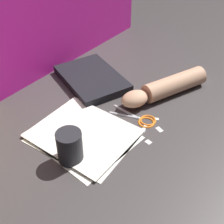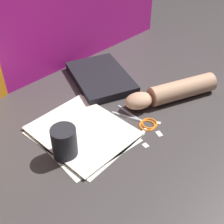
% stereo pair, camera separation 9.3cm
% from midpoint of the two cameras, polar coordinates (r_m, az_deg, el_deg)
% --- Properties ---
extents(ground_plane, '(6.00, 6.00, 0.00)m').
position_cam_midpoint_polar(ground_plane, '(1.00, -1.75, -1.47)').
color(ground_plane, '#3D3838').
extents(backdrop_panel_center, '(0.81, 0.03, 0.42)m').
position_cam_midpoint_polar(backdrop_panel_center, '(1.25, -10.24, 18.00)').
color(backdrop_panel_center, '#D81E9E').
rests_on(backdrop_panel_center, ground_plane).
extents(paper_stack, '(0.27, 0.31, 0.01)m').
position_cam_midpoint_polar(paper_stack, '(0.95, -8.05, -4.25)').
color(paper_stack, white).
rests_on(paper_stack, ground_plane).
extents(book_closed, '(0.28, 0.32, 0.03)m').
position_cam_midpoint_polar(book_closed, '(1.17, -6.02, 6.00)').
color(book_closed, black).
rests_on(book_closed, ground_plane).
extents(scissors, '(0.08, 0.16, 0.01)m').
position_cam_midpoint_polar(scissors, '(1.00, 2.62, -1.27)').
color(scissors, silver).
rests_on(scissors, ground_plane).
extents(hand_forearm, '(0.34, 0.19, 0.07)m').
position_cam_midpoint_polar(hand_forearm, '(1.09, 7.36, 4.38)').
color(hand_forearm, tan).
rests_on(hand_forearm, ground_plane).
extents(paper_scrap_near, '(0.02, 0.02, 0.00)m').
position_cam_midpoint_polar(paper_scrap_near, '(0.92, 3.81, -5.62)').
color(paper_scrap_near, white).
rests_on(paper_scrap_near, ground_plane).
extents(paper_scrap_mid, '(0.02, 0.02, 0.00)m').
position_cam_midpoint_polar(paper_scrap_mid, '(1.00, 5.50, -1.35)').
color(paper_scrap_mid, white).
rests_on(paper_scrap_mid, ground_plane).
extents(paper_scrap_far, '(0.02, 0.03, 0.00)m').
position_cam_midpoint_polar(paper_scrap_far, '(0.97, 5.95, -3.30)').
color(paper_scrap_far, white).
rests_on(paper_scrap_far, ground_plane).
extents(paper_scrap_side, '(0.02, 0.02, 0.00)m').
position_cam_midpoint_polar(paper_scrap_side, '(0.97, 3.24, -2.98)').
color(paper_scrap_side, white).
rests_on(paper_scrap_side, ground_plane).
extents(mug, '(0.07, 0.07, 0.10)m').
position_cam_midpoint_polar(mug, '(0.86, -10.79, -6.48)').
color(mug, '#232328').
rests_on(mug, ground_plane).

